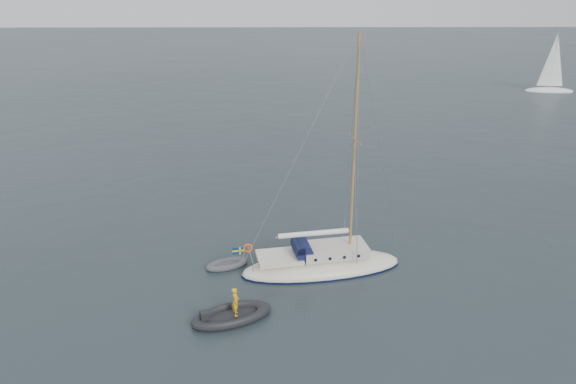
{
  "coord_description": "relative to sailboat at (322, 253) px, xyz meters",
  "views": [
    {
      "loc": [
        -2.37,
        -27.93,
        15.85
      ],
      "look_at": [
        -2.04,
        0.0,
        4.86
      ],
      "focal_mm": 35.0,
      "sensor_mm": 36.0,
      "label": 1
    }
  ],
  "objects": [
    {
      "name": "rib",
      "position": [
        -4.74,
        -4.83,
        -0.78
      ],
      "size": [
        4.1,
        1.87,
        1.7
      ],
      "rotation": [
        0.0,
        0.0,
        0.42
      ],
      "color": "black",
      "rests_on": "ground"
    },
    {
      "name": "sailboat",
      "position": [
        0.0,
        0.0,
        0.0
      ],
      "size": [
        9.66,
        2.89,
        13.75
      ],
      "rotation": [
        0.0,
        0.0,
        0.18
      ],
      "color": "silver",
      "rests_on": "ground"
    },
    {
      "name": "ground",
      "position": [
        0.12,
        -0.2,
        -1.04
      ],
      "size": [
        300.0,
        300.0,
        0.0
      ],
      "primitive_type": "plane",
      "color": "black",
      "rests_on": "ground"
    },
    {
      "name": "distant_yacht_b",
      "position": [
        35.62,
        50.58,
        2.76
      ],
      "size": [
        6.71,
        3.58,
        8.89
      ],
      "rotation": [
        0.0,
        0.0,
        -0.11
      ],
      "color": "white",
      "rests_on": "ground"
    },
    {
      "name": "dinghy",
      "position": [
        -5.43,
        0.4,
        -0.88
      ],
      "size": [
        2.53,
        1.14,
        0.36
      ],
      "rotation": [
        0.0,
        0.0,
        0.43
      ],
      "color": "#4F4F54",
      "rests_on": "ground"
    }
  ]
}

